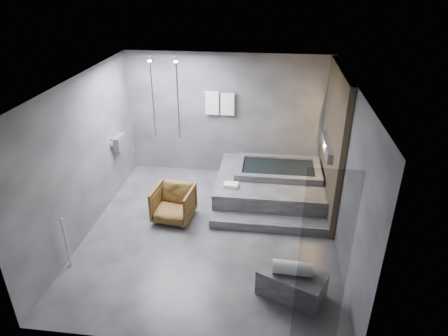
# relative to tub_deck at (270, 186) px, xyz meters

# --- Properties ---
(room) EXTENTS (5.00, 5.04, 2.82)m
(room) POSITION_rel_tub_deck_xyz_m (-0.65, -1.21, 1.48)
(room) COLOR #303032
(room) RESTS_ON ground
(tub_deck) EXTENTS (2.20, 2.00, 0.50)m
(tub_deck) POSITION_rel_tub_deck_xyz_m (0.00, 0.00, 0.00)
(tub_deck) COLOR #353538
(tub_deck) RESTS_ON ground
(tub_step) EXTENTS (2.20, 0.36, 0.18)m
(tub_step) POSITION_rel_tub_deck_xyz_m (0.00, -1.18, -0.16)
(tub_step) COLOR #353538
(tub_step) RESTS_ON ground
(concrete_bench) EXTENTS (1.08, 0.86, 0.43)m
(concrete_bench) POSITION_rel_tub_deck_xyz_m (0.38, -2.88, -0.04)
(concrete_bench) COLOR #323335
(concrete_bench) RESTS_ON ground
(driftwood_chair) EXTENTS (0.80, 0.82, 0.68)m
(driftwood_chair) POSITION_rel_tub_deck_xyz_m (-1.83, -1.09, 0.09)
(driftwood_chair) COLOR #3F280F
(driftwood_chair) RESTS_ON ground
(rolled_towel) EXTENTS (0.58, 0.24, 0.21)m
(rolled_towel) POSITION_rel_tub_deck_xyz_m (0.37, -2.89, 0.28)
(rolled_towel) COLOR white
(rolled_towel) RESTS_ON concrete_bench
(deck_towel) EXTENTS (0.29, 0.22, 0.07)m
(deck_towel) POSITION_rel_tub_deck_xyz_m (-0.77, -0.58, 0.29)
(deck_towel) COLOR white
(deck_towel) RESTS_ON tub_deck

